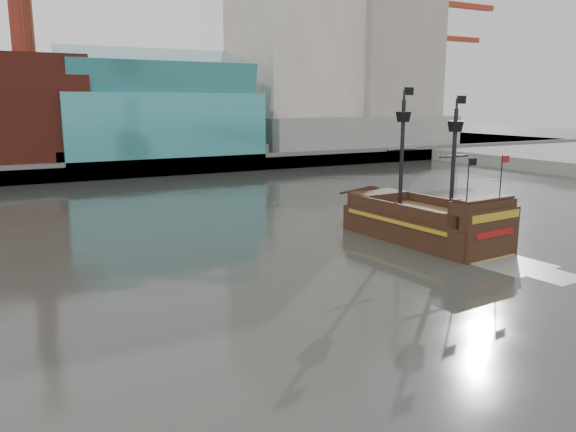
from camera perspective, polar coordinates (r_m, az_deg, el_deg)
ground at (r=25.69m, az=9.20°, el=-12.99°), size 400.00×400.00×0.00m
promenade_far at (r=111.74m, az=-20.99°, el=5.77°), size 220.00×60.00×2.00m
seawall at (r=82.69m, az=-18.21°, el=4.43°), size 220.00×1.00×2.60m
skyline at (r=105.75m, az=-18.42°, el=18.48°), size 149.00×45.00×62.00m
crane_a at (r=137.21m, az=14.88°, el=14.64°), size 22.50×4.00×32.25m
crane_b at (r=150.88m, az=14.88°, el=12.96°), size 19.10×4.00×26.25m
pirate_ship at (r=44.90m, az=13.70°, el=-1.01°), size 6.30×17.13×12.59m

